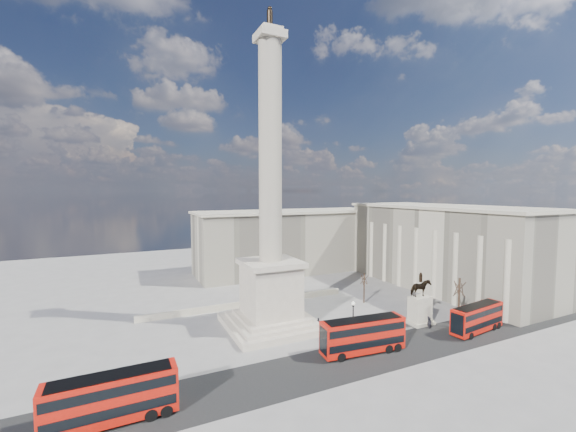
{
  "coord_description": "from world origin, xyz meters",
  "views": [
    {
      "loc": [
        -21.17,
        -46.48,
        21.86
      ],
      "look_at": [
        1.26,
        1.16,
        18.13
      ],
      "focal_mm": 22.0,
      "sensor_mm": 36.0,
      "label": 1
    }
  ],
  "objects_px": {
    "red_bus_c": "(477,318)",
    "pedestrian_standing": "(429,323)",
    "equestrian_statue": "(420,306)",
    "victorian_lamp": "(353,318)",
    "nelsons_column": "(271,247)",
    "red_bus_b": "(363,335)",
    "pedestrian_crossing": "(318,324)",
    "red_bus_a": "(113,398)",
    "pedestrian_walking": "(429,322)"
  },
  "relations": [
    {
      "from": "red_bus_c",
      "to": "pedestrian_standing",
      "type": "height_order",
      "value": "red_bus_c"
    },
    {
      "from": "equestrian_statue",
      "to": "victorian_lamp",
      "type": "bearing_deg",
      "value": -175.01
    },
    {
      "from": "nelsons_column",
      "to": "red_bus_c",
      "type": "distance_m",
      "value": 33.97
    },
    {
      "from": "red_bus_b",
      "to": "pedestrian_crossing",
      "type": "distance_m",
      "value": 9.81
    },
    {
      "from": "red_bus_c",
      "to": "red_bus_a",
      "type": "bearing_deg",
      "value": 173.22
    },
    {
      "from": "victorian_lamp",
      "to": "pedestrian_walking",
      "type": "bearing_deg",
      "value": -2.59
    },
    {
      "from": "nelsons_column",
      "to": "red_bus_b",
      "type": "bearing_deg",
      "value": -61.12
    },
    {
      "from": "pedestrian_crossing",
      "to": "victorian_lamp",
      "type": "bearing_deg",
      "value": 170.19
    },
    {
      "from": "victorian_lamp",
      "to": "pedestrian_crossing",
      "type": "bearing_deg",
      "value": 109.04
    },
    {
      "from": "red_bus_a",
      "to": "pedestrian_standing",
      "type": "height_order",
      "value": "red_bus_a"
    },
    {
      "from": "red_bus_c",
      "to": "pedestrian_standing",
      "type": "xyz_separation_m",
      "value": [
        -5.64,
        4.17,
        -1.34
      ]
    },
    {
      "from": "victorian_lamp",
      "to": "pedestrian_standing",
      "type": "height_order",
      "value": "victorian_lamp"
    },
    {
      "from": "pedestrian_crossing",
      "to": "equestrian_statue",
      "type": "bearing_deg",
      "value": -135.69
    },
    {
      "from": "nelsons_column",
      "to": "equestrian_statue",
      "type": "relative_size",
      "value": 5.81
    },
    {
      "from": "red_bus_a",
      "to": "red_bus_b",
      "type": "height_order",
      "value": "red_bus_b"
    },
    {
      "from": "pedestrian_walking",
      "to": "red_bus_a",
      "type": "bearing_deg",
      "value": 151.93
    },
    {
      "from": "red_bus_b",
      "to": "equestrian_statue",
      "type": "xyz_separation_m",
      "value": [
        14.97,
        4.63,
        0.5
      ]
    },
    {
      "from": "nelsons_column",
      "to": "victorian_lamp",
      "type": "relative_size",
      "value": 8.32
    },
    {
      "from": "red_bus_a",
      "to": "pedestrian_walking",
      "type": "bearing_deg",
      "value": 4.98
    },
    {
      "from": "red_bus_b",
      "to": "red_bus_c",
      "type": "height_order",
      "value": "red_bus_b"
    },
    {
      "from": "nelsons_column",
      "to": "red_bus_c",
      "type": "bearing_deg",
      "value": -29.07
    },
    {
      "from": "pedestrian_walking",
      "to": "red_bus_b",
      "type": "bearing_deg",
      "value": 156.64
    },
    {
      "from": "red_bus_a",
      "to": "pedestrian_crossing",
      "type": "height_order",
      "value": "red_bus_a"
    },
    {
      "from": "red_bus_a",
      "to": "pedestrian_standing",
      "type": "xyz_separation_m",
      "value": [
        45.04,
        4.23,
        -1.59
      ]
    },
    {
      "from": "nelsons_column",
      "to": "victorian_lamp",
      "type": "bearing_deg",
      "value": -51.41
    },
    {
      "from": "equestrian_statue",
      "to": "pedestrian_standing",
      "type": "height_order",
      "value": "equestrian_statue"
    },
    {
      "from": "nelsons_column",
      "to": "pedestrian_crossing",
      "type": "bearing_deg",
      "value": -34.88
    },
    {
      "from": "nelsons_column",
      "to": "red_bus_a",
      "type": "relative_size",
      "value": 4.26
    },
    {
      "from": "red_bus_a",
      "to": "red_bus_b",
      "type": "bearing_deg",
      "value": 2.61
    },
    {
      "from": "nelsons_column",
      "to": "pedestrian_walking",
      "type": "relative_size",
      "value": 26.85
    },
    {
      "from": "pedestrian_standing",
      "to": "red_bus_a",
      "type": "bearing_deg",
      "value": 0.59
    },
    {
      "from": "red_bus_c",
      "to": "victorian_lamp",
      "type": "xyz_separation_m",
      "value": [
        -19.73,
        5.07,
        1.29
      ]
    },
    {
      "from": "red_bus_c",
      "to": "pedestrian_walking",
      "type": "height_order",
      "value": "red_bus_c"
    },
    {
      "from": "red_bus_a",
      "to": "pedestrian_crossing",
      "type": "bearing_deg",
      "value": 20.77
    },
    {
      "from": "nelsons_column",
      "to": "pedestrian_crossing",
      "type": "relative_size",
      "value": 26.44
    },
    {
      "from": "pedestrian_walking",
      "to": "red_bus_c",
      "type": "bearing_deg",
      "value": -72.66
    },
    {
      "from": "pedestrian_walking",
      "to": "equestrian_statue",
      "type": "bearing_deg",
      "value": 56.99
    },
    {
      "from": "red_bus_b",
      "to": "pedestrian_crossing",
      "type": "relative_size",
      "value": 6.34
    },
    {
      "from": "equestrian_statue",
      "to": "nelsons_column",
      "type": "bearing_deg",
      "value": 157.59
    },
    {
      "from": "equestrian_statue",
      "to": "pedestrian_crossing",
      "type": "xyz_separation_m",
      "value": [
        -16.36,
        4.95,
        -2.05
      ]
    },
    {
      "from": "equestrian_statue",
      "to": "pedestrian_standing",
      "type": "relative_size",
      "value": 4.81
    },
    {
      "from": "nelsons_column",
      "to": "pedestrian_crossing",
      "type": "xyz_separation_m",
      "value": [
        6.32,
        -4.41,
        -11.97
      ]
    },
    {
      "from": "equestrian_statue",
      "to": "red_bus_b",
      "type": "bearing_deg",
      "value": -162.81
    },
    {
      "from": "red_bus_a",
      "to": "pedestrian_crossing",
      "type": "relative_size",
      "value": 6.2
    },
    {
      "from": "victorian_lamp",
      "to": "pedestrian_standing",
      "type": "distance_m",
      "value": 14.36
    },
    {
      "from": "red_bus_c",
      "to": "victorian_lamp",
      "type": "relative_size",
      "value": 1.79
    },
    {
      "from": "equestrian_statue",
      "to": "pedestrian_walking",
      "type": "xyz_separation_m",
      "value": [
        0.02,
        -1.89,
        -2.07
      ]
    },
    {
      "from": "equestrian_statue",
      "to": "pedestrian_walking",
      "type": "distance_m",
      "value": 2.8
    },
    {
      "from": "red_bus_a",
      "to": "pedestrian_standing",
      "type": "distance_m",
      "value": 45.26
    },
    {
      "from": "nelsons_column",
      "to": "pedestrian_crossing",
      "type": "height_order",
      "value": "nelsons_column"
    }
  ]
}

